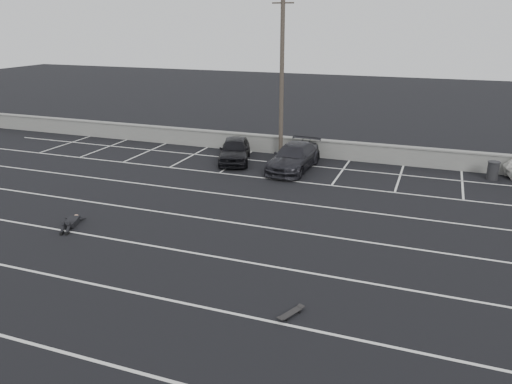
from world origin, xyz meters
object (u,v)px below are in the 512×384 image
at_px(utility_pole, 282,77).
at_px(skateboard, 291,313).
at_px(car_right, 294,157).
at_px(person, 73,219).
at_px(trash_bin, 493,170).
at_px(car_left, 235,150).

distance_m(utility_pole, skateboard, 17.22).
relative_size(car_right, person, 2.04).
bearing_deg(trash_bin, car_right, -169.79).
xyz_separation_m(car_right, utility_pole, (-1.44, 2.19, 3.92)).
bearing_deg(car_right, trash_bin, 13.07).
distance_m(car_left, trash_bin, 13.57).
relative_size(car_right, skateboard, 5.85).
relative_size(trash_bin, person, 0.40).
relative_size(car_right, trash_bin, 5.06).
height_order(trash_bin, person, trash_bin).
xyz_separation_m(car_left, utility_pole, (2.14, 1.84, 3.92)).
relative_size(car_left, trash_bin, 4.33).
bearing_deg(utility_pole, trash_bin, -2.04).
height_order(utility_pole, person, utility_pole).
height_order(person, skateboard, person).
xyz_separation_m(car_right, trash_bin, (9.91, 1.78, -0.21)).
distance_m(trash_bin, person, 20.06).
xyz_separation_m(person, skateboard, (9.95, -3.21, -0.14)).
bearing_deg(trash_bin, car_left, -173.93).
bearing_deg(person, car_left, 54.62).
height_order(car_right, trash_bin, car_right).
bearing_deg(trash_bin, person, -142.85).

